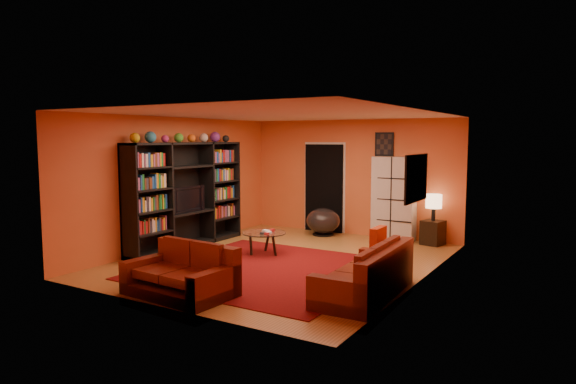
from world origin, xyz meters
The scene contains 20 objects.
floor centered at (0.00, 0.00, 0.00)m, with size 6.00×6.00×0.00m, color olive.
ceiling centered at (0.00, 0.00, 2.60)m, with size 6.00×6.00×0.00m, color white.
wall_back centered at (0.00, 3.00, 1.30)m, with size 6.00×6.00×0.00m, color #D15C2D.
wall_front centered at (0.00, -3.00, 1.30)m, with size 6.00×6.00×0.00m, color #D15C2D.
wall_left centered at (-2.50, 0.00, 1.30)m, with size 6.00×6.00×0.00m, color #D15C2D.
wall_right centered at (2.50, 0.00, 1.30)m, with size 6.00×6.00×0.00m, color #D15C2D.
rug centered at (0.10, -0.70, 0.01)m, with size 3.60×3.60×0.01m, color #4F090A.
doorway centered at (-0.70, 2.96, 1.02)m, with size 0.95×0.10×2.04m, color black.
wall_art_right centered at (2.48, -0.30, 1.60)m, with size 0.03×1.00×0.70m, color black.
wall_art_back centered at (0.75, 2.98, 2.05)m, with size 0.42×0.03×0.52m, color black.
entertainment_unit centered at (-2.27, 0.00, 1.05)m, with size 0.45×3.00×2.10m, color black.
tv centered at (-2.23, -0.10, 0.98)m, with size 0.12×0.89×0.51m, color black.
sofa centered at (2.13, -1.17, 0.29)m, with size 0.88×2.02×0.85m.
loveseat centered at (-0.14, -2.42, 0.28)m, with size 1.55×1.00×0.85m.
throw_pillow centered at (1.95, -0.41, 0.63)m, with size 0.12×0.42×0.42m, color red.
coffee_table centered at (-0.55, 0.20, 0.37)m, with size 0.83×0.83×0.41m.
storage_cabinet centered at (1.06, 2.80, 0.90)m, with size 0.90×0.40×1.79m, color beige.
bowl_chair centered at (-0.48, 2.50, 0.33)m, with size 0.76×0.76×0.61m.
side_table centered at (1.92, 2.75, 0.25)m, with size 0.40×0.40×0.50m, color black.
table_lamp centered at (1.92, 2.75, 0.89)m, with size 0.33×0.33×0.54m.
Camera 1 is at (4.74, -7.68, 2.18)m, focal length 32.00 mm.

